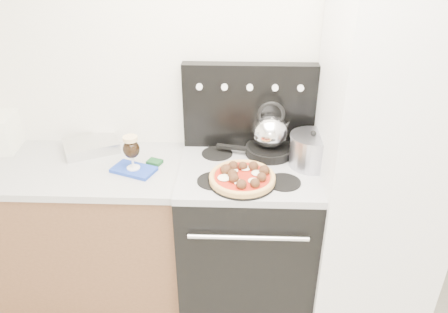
{
  "coord_description": "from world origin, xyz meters",
  "views": [
    {
      "loc": [
        0.02,
        -0.9,
        2.13
      ],
      "look_at": [
        -0.05,
        1.05,
        1.05
      ],
      "focal_mm": 35.0,
      "sensor_mm": 36.0,
      "label": 1
    }
  ],
  "objects_px": {
    "pizza_pan": "(242,181)",
    "stock_pot": "(311,151)",
    "base_cabinet": "(67,231)",
    "skillet": "(269,150)",
    "tea_kettle": "(270,128)",
    "fridge": "(379,167)",
    "pizza": "(242,176)",
    "stove_body": "(246,236)",
    "beer_glass": "(132,152)",
    "oven_mitt": "(134,170)"
  },
  "relations": [
    {
      "from": "oven_mitt",
      "to": "pizza",
      "type": "height_order",
      "value": "pizza"
    },
    {
      "from": "oven_mitt",
      "to": "tea_kettle",
      "type": "bearing_deg",
      "value": 14.33
    },
    {
      "from": "oven_mitt",
      "to": "pizza",
      "type": "xyz_separation_m",
      "value": [
        0.6,
        -0.12,
        0.05
      ]
    },
    {
      "from": "pizza",
      "to": "tea_kettle",
      "type": "xyz_separation_m",
      "value": [
        0.16,
        0.31,
        0.13
      ]
    },
    {
      "from": "base_cabinet",
      "to": "stock_pot",
      "type": "height_order",
      "value": "stock_pot"
    },
    {
      "from": "pizza",
      "to": "stock_pot",
      "type": "relative_size",
      "value": 1.44
    },
    {
      "from": "fridge",
      "to": "pizza",
      "type": "distance_m",
      "value": 0.75
    },
    {
      "from": "base_cabinet",
      "to": "beer_glass",
      "type": "distance_m",
      "value": 0.76
    },
    {
      "from": "base_cabinet",
      "to": "pizza_pan",
      "type": "relative_size",
      "value": 4.14
    },
    {
      "from": "stove_body",
      "to": "tea_kettle",
      "type": "relative_size",
      "value": 3.83
    },
    {
      "from": "base_cabinet",
      "to": "stock_pot",
      "type": "relative_size",
      "value": 6.11
    },
    {
      "from": "base_cabinet",
      "to": "oven_mitt",
      "type": "relative_size",
      "value": 6.2
    },
    {
      "from": "beer_glass",
      "to": "pizza",
      "type": "distance_m",
      "value": 0.61
    },
    {
      "from": "oven_mitt",
      "to": "pizza_pan",
      "type": "relative_size",
      "value": 0.67
    },
    {
      "from": "pizza",
      "to": "skillet",
      "type": "relative_size",
      "value": 1.25
    },
    {
      "from": "pizza_pan",
      "to": "stock_pot",
      "type": "relative_size",
      "value": 1.48
    },
    {
      "from": "tea_kettle",
      "to": "stock_pot",
      "type": "relative_size",
      "value": 0.97
    },
    {
      "from": "pizza_pan",
      "to": "tea_kettle",
      "type": "distance_m",
      "value": 0.38
    },
    {
      "from": "base_cabinet",
      "to": "fridge",
      "type": "relative_size",
      "value": 0.76
    },
    {
      "from": "base_cabinet",
      "to": "beer_glass",
      "type": "relative_size",
      "value": 7.37
    },
    {
      "from": "stove_body",
      "to": "fridge",
      "type": "xyz_separation_m",
      "value": [
        0.7,
        -0.03,
        0.51
      ]
    },
    {
      "from": "stove_body",
      "to": "beer_glass",
      "type": "relative_size",
      "value": 4.47
    },
    {
      "from": "skillet",
      "to": "stove_body",
      "type": "bearing_deg",
      "value": -127.03
    },
    {
      "from": "oven_mitt",
      "to": "skillet",
      "type": "bearing_deg",
      "value": 14.33
    },
    {
      "from": "oven_mitt",
      "to": "pizza",
      "type": "bearing_deg",
      "value": -11.54
    },
    {
      "from": "pizza",
      "to": "pizza_pan",
      "type": "bearing_deg",
      "value": 180.0
    },
    {
      "from": "stove_body",
      "to": "stock_pot",
      "type": "xyz_separation_m",
      "value": [
        0.34,
        0.04,
        0.57
      ]
    },
    {
      "from": "base_cabinet",
      "to": "beer_glass",
      "type": "bearing_deg",
      "value": -6.8
    },
    {
      "from": "oven_mitt",
      "to": "skillet",
      "type": "xyz_separation_m",
      "value": [
        0.75,
        0.19,
        0.03
      ]
    },
    {
      "from": "oven_mitt",
      "to": "beer_glass",
      "type": "relative_size",
      "value": 1.19
    },
    {
      "from": "fridge",
      "to": "base_cabinet",
      "type": "bearing_deg",
      "value": 178.41
    },
    {
      "from": "beer_glass",
      "to": "oven_mitt",
      "type": "bearing_deg",
      "value": 0.0
    },
    {
      "from": "stove_body",
      "to": "tea_kettle",
      "type": "height_order",
      "value": "tea_kettle"
    },
    {
      "from": "oven_mitt",
      "to": "stock_pot",
      "type": "distance_m",
      "value": 0.98
    },
    {
      "from": "skillet",
      "to": "tea_kettle",
      "type": "xyz_separation_m",
      "value": [
        0.0,
        0.0,
        0.14
      ]
    },
    {
      "from": "pizza_pan",
      "to": "stock_pot",
      "type": "distance_m",
      "value": 0.43
    },
    {
      "from": "tea_kettle",
      "to": "oven_mitt",
      "type": "bearing_deg",
      "value": -169.96
    },
    {
      "from": "base_cabinet",
      "to": "skillet",
      "type": "xyz_separation_m",
      "value": [
        1.23,
        0.13,
        0.51
      ]
    },
    {
      "from": "oven_mitt",
      "to": "skillet",
      "type": "distance_m",
      "value": 0.78
    },
    {
      "from": "fridge",
      "to": "skillet",
      "type": "bearing_deg",
      "value": 162.29
    },
    {
      "from": "pizza_pan",
      "to": "skillet",
      "type": "height_order",
      "value": "skillet"
    },
    {
      "from": "stock_pot",
      "to": "base_cabinet",
      "type": "bearing_deg",
      "value": -179.41
    },
    {
      "from": "oven_mitt",
      "to": "pizza_pan",
      "type": "height_order",
      "value": "pizza_pan"
    },
    {
      "from": "beer_glass",
      "to": "pizza",
      "type": "relative_size",
      "value": 0.58
    },
    {
      "from": "base_cabinet",
      "to": "tea_kettle",
      "type": "bearing_deg",
      "value": 6.29
    },
    {
      "from": "pizza",
      "to": "tea_kettle",
      "type": "height_order",
      "value": "tea_kettle"
    },
    {
      "from": "skillet",
      "to": "tea_kettle",
      "type": "height_order",
      "value": "tea_kettle"
    },
    {
      "from": "base_cabinet",
      "to": "oven_mitt",
      "type": "xyz_separation_m",
      "value": [
        0.48,
        -0.06,
        0.48
      ]
    },
    {
      "from": "pizza_pan",
      "to": "beer_glass",
      "type": "bearing_deg",
      "value": 168.46
    },
    {
      "from": "stove_body",
      "to": "beer_glass",
      "type": "distance_m",
      "value": 0.86
    }
  ]
}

